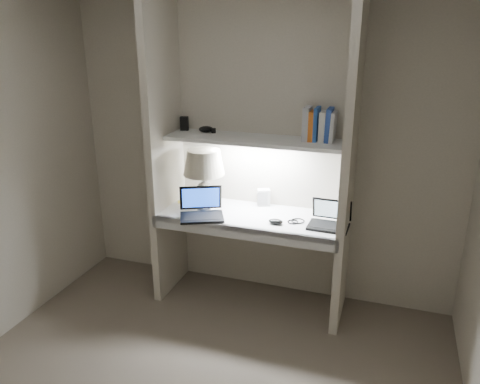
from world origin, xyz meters
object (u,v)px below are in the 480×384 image
at_px(table_lamp, 204,169).
at_px(laptop_main, 201,210).
at_px(book_row, 319,125).
at_px(laptop_netbook, 330,220).
at_px(speaker, 264,197).

xyz_separation_m(table_lamp, laptop_main, (0.04, -0.17, -0.28)).
distance_m(table_lamp, book_row, 0.97).
distance_m(laptop_main, laptop_netbook, 0.99).
bearing_deg(speaker, book_row, -32.71).
bearing_deg(laptop_main, table_lamp, 78.25).
xyz_separation_m(table_lamp, speaker, (0.44, 0.21, -0.26)).
bearing_deg(laptop_netbook, book_row, 128.96).
xyz_separation_m(speaker, book_row, (0.44, -0.06, 0.64)).
xyz_separation_m(laptop_main, book_row, (0.83, 0.32, 0.66)).
bearing_deg(laptop_main, laptop_netbook, -18.23).
xyz_separation_m(laptop_netbook, speaker, (-0.58, 0.25, 0.03)).
bearing_deg(table_lamp, laptop_netbook, -2.22).
height_order(table_lamp, speaker, table_lamp).
height_order(laptop_main, laptop_netbook, laptop_main).
bearing_deg(laptop_main, book_row, -4.64).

